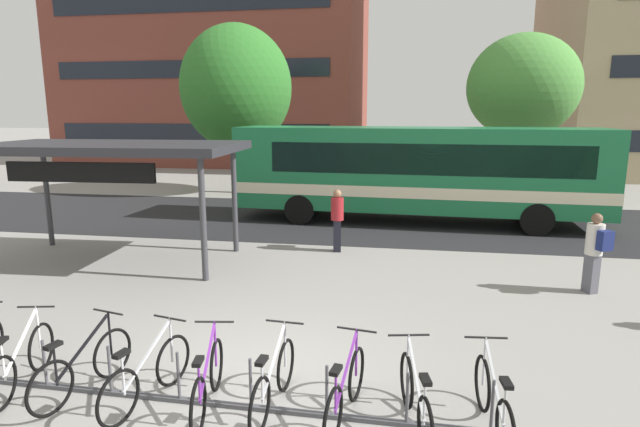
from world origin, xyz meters
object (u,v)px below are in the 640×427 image
object	(u,v)px
commuter_red_pack_2	(337,216)
transit_shelter	(111,151)
parked_bicycle_silver_9	(493,404)
commuter_navy_pack_0	(595,248)
city_bus	(413,170)
parked_bicycle_black_3	(83,367)
parked_bicycle_white_2	(22,362)
parked_bicycle_purple_5	(208,382)
parked_bicycle_silver_6	(274,382)
parked_bicycle_silver_8	(416,400)
parked_bicycle_silver_4	(148,376)
street_tree_0	(523,87)
street_tree_1	(236,88)
parked_bicycle_purple_7	(346,392)

from	to	relation	value
commuter_red_pack_2	transit_shelter	bearing A→B (deg)	-79.19
parked_bicycle_silver_9	commuter_navy_pack_0	bearing A→B (deg)	-33.56
city_bus	parked_bicycle_black_3	world-z (taller)	city_bus
parked_bicycle_white_2	parked_bicycle_purple_5	size ratio (longest dim) A/B	0.99
parked_bicycle_silver_6	parked_bicycle_silver_8	size ratio (longest dim) A/B	1.01
parked_bicycle_white_2	parked_bicycle_purple_5	world-z (taller)	same
city_bus	parked_bicycle_silver_4	bearing A→B (deg)	76.47
city_bus	street_tree_0	distance (m)	8.11
parked_bicycle_black_3	transit_shelter	bearing A→B (deg)	40.11
parked_bicycle_silver_4	commuter_navy_pack_0	world-z (taller)	commuter_navy_pack_0
commuter_navy_pack_0	street_tree_1	xyz separation A→B (m)	(-11.52, 11.71, 3.80)
street_tree_0	parked_bicycle_silver_6	bearing A→B (deg)	-109.79
parked_bicycle_silver_6	commuter_navy_pack_0	bearing A→B (deg)	-42.31
street_tree_1	parked_bicycle_purple_7	bearing A→B (deg)	-67.67
parked_bicycle_silver_4	street_tree_0	bearing A→B (deg)	-11.32
street_tree_0	street_tree_1	distance (m)	12.46
parked_bicycle_purple_5	parked_bicycle_silver_6	distance (m)	0.82
city_bus	transit_shelter	world-z (taller)	city_bus
parked_bicycle_purple_7	street_tree_0	distance (m)	19.09
parked_bicycle_purple_7	transit_shelter	bearing A→B (deg)	57.35
transit_shelter	street_tree_0	xyz separation A→B (m)	(11.89, 11.96, 1.98)
street_tree_0	street_tree_1	bearing A→B (deg)	-176.53
commuter_navy_pack_0	parked_bicycle_purple_7	bearing A→B (deg)	114.17
city_bus	parked_bicycle_silver_6	size ratio (longest dim) A/B	7.04
parked_bicycle_silver_9	transit_shelter	distance (m)	10.29
parked_bicycle_black_3	parked_bicycle_silver_6	xyz separation A→B (m)	(2.59, 0.06, 0.00)
commuter_navy_pack_0	street_tree_0	bearing A→B (deg)	-29.55
parked_bicycle_purple_5	commuter_red_pack_2	world-z (taller)	commuter_red_pack_2
commuter_red_pack_2	street_tree_1	size ratio (longest dim) A/B	0.22
street_tree_0	street_tree_1	xyz separation A→B (m)	(-12.44, -0.76, 0.01)
transit_shelter	parked_bicycle_black_3	bearing A→B (deg)	-65.73
parked_bicycle_silver_4	parked_bicycle_black_3	bearing A→B (deg)	99.13
commuter_navy_pack_0	street_tree_0	world-z (taller)	street_tree_0
parked_bicycle_black_3	parked_bicycle_silver_4	size ratio (longest dim) A/B	1.00
parked_bicycle_purple_7	commuter_red_pack_2	xyz separation A→B (m)	(-1.13, 7.67, 0.59)
parked_bicycle_silver_8	transit_shelter	xyz separation A→B (m)	(-7.28, 5.85, 2.39)
parked_bicycle_silver_8	commuter_red_pack_2	distance (m)	7.99
parked_bicycle_purple_5	parked_bicycle_silver_6	world-z (taller)	same
parked_bicycle_purple_5	parked_bicycle_silver_8	xyz separation A→B (m)	(2.56, 0.02, 0.00)
commuter_red_pack_2	commuter_navy_pack_0	bearing A→B (deg)	58.83
city_bus	parked_bicycle_white_2	bearing A→B (deg)	68.42
parked_bicycle_silver_9	parked_bicycle_purple_7	bearing A→B (deg)	85.44
parked_bicycle_silver_8	parked_bicycle_white_2	bearing A→B (deg)	77.73
street_tree_1	parked_bicycle_silver_6	bearing A→B (deg)	-70.28
city_bus	parked_bicycle_silver_6	distance (m)	11.89
parked_bicycle_purple_7	commuter_red_pack_2	size ratio (longest dim) A/B	1.01
parked_bicycle_silver_4	street_tree_0	distance (m)	20.01
city_bus	parked_bicycle_black_3	size ratio (longest dim) A/B	7.18
parked_bicycle_black_3	parked_bicycle_silver_9	world-z (taller)	same
parked_bicycle_silver_8	street_tree_1	size ratio (longest dim) A/B	0.22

